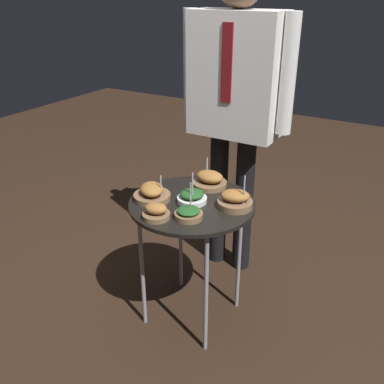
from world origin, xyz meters
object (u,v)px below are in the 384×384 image
Objects in this scene: bowl_roast_near_rim at (210,180)px; bowl_roast_back_left at (152,193)px; bowl_spinach_center at (192,196)px; bowl_roast_mid_right at (156,212)px; bowl_roast_far_rim at (235,200)px; bowl_spinach_front_left at (189,213)px; serving_cart at (192,213)px; waiter_figure at (236,91)px.

bowl_roast_back_left is at bearing -121.75° from bowl_roast_near_rim.
bowl_spinach_center is 0.22m from bowl_roast_mid_right.
bowl_roast_far_rim is 1.08× the size of bowl_spinach_front_left.
bowl_roast_near_rim is 1.04× the size of bowl_roast_far_rim.
bowl_roast_far_rim is (0.20, -0.14, 0.00)m from bowl_roast_near_rim.
bowl_roast_mid_right reaches higher than serving_cart.
waiter_figure is at bearing 116.71° from bowl_roast_far_rim.
bowl_spinach_front_left is (0.07, -0.14, -0.00)m from bowl_spinach_center.
bowl_roast_near_rim is 0.40m from bowl_roast_mid_right.
bowl_roast_mid_right is at bearing -96.46° from bowl_roast_near_rim.
bowl_roast_near_rim reaches higher than bowl_roast_back_left.
waiter_figure reaches higher than bowl_roast_near_rim.
bowl_roast_near_rim is 0.31m from bowl_roast_back_left.
bowl_roast_mid_right is 0.80× the size of bowl_spinach_front_left.
bowl_spinach_center is at bearing -165.72° from bowl_roast_far_rim.
bowl_roast_back_left is 1.46× the size of bowl_roast_mid_right.
waiter_figure is (-0.23, 0.47, 0.37)m from bowl_roast_far_rim.
bowl_spinach_front_left is at bearing -123.42° from bowl_roast_far_rim.
bowl_roast_far_rim is 0.36m from bowl_roast_mid_right.
bowl_roast_near_rim is 1.13× the size of bowl_spinach_front_left.
bowl_spinach_center is 1.31× the size of bowl_roast_mid_right.
bowl_roast_near_rim is at bearing 58.25° from bowl_roast_back_left.
bowl_spinach_center is 0.93× the size of bowl_roast_near_rim.
bowl_roast_near_rim is 0.34m from bowl_spinach_front_left.
serving_cart is 0.23m from bowl_roast_mid_right.
waiter_figure reaches higher than bowl_roast_far_rim.
bowl_roast_near_rim is 0.10× the size of waiter_figure.
bowl_roast_back_left is at bearing -156.04° from bowl_spinach_center.
bowl_roast_mid_right is (0.12, -0.14, -0.00)m from bowl_roast_back_left.
serving_cart is 4.18× the size of bowl_spinach_center.
serving_cart is 3.75× the size of bowl_roast_back_left.
bowl_roast_near_rim is at bearing 91.97° from bowl_spinach_center.
bowl_roast_far_rim reaches higher than serving_cart.
bowl_spinach_front_left is (0.06, -0.14, 0.08)m from serving_cart.
bowl_spinach_center is at bearing -85.65° from waiter_figure.
serving_cart is 0.17m from bowl_spinach_front_left.
serving_cart is 5.48× the size of bowl_roast_mid_right.
bowl_roast_near_rim is 1.41× the size of bowl_roast_mid_right.
bowl_roast_back_left is (-0.36, -0.12, -0.00)m from bowl_roast_far_rim.
bowl_spinach_front_left reaches higher than bowl_roast_mid_right.
bowl_roast_back_left is at bearing -161.11° from bowl_roast_far_rim.
bowl_roast_near_rim is 0.24m from bowl_roast_far_rim.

